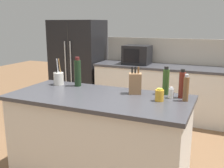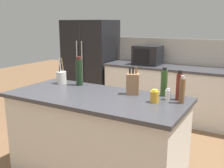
{
  "view_description": "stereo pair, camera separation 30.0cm",
  "coord_description": "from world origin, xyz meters",
  "px_view_note": "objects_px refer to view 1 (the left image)",
  "views": [
    {
      "loc": [
        1.18,
        -2.33,
        1.68
      ],
      "look_at": [
        0.0,
        0.35,
        0.99
      ],
      "focal_mm": 42.0,
      "sensor_mm": 36.0,
      "label": 1
    },
    {
      "loc": [
        1.45,
        -2.19,
        1.68
      ],
      "look_at": [
        0.0,
        0.35,
        0.99
      ],
      "focal_mm": 42.0,
      "sensor_mm": 36.0,
      "label": 2
    }
  ],
  "objects_px": {
    "vinegar_bottle": "(182,84)",
    "pepper_grinder": "(186,89)",
    "knife_block": "(135,83)",
    "salt_shaker": "(171,93)",
    "utensil_crock": "(59,78)",
    "olive_oil_bottle": "(166,81)",
    "microwave": "(137,55)",
    "refrigerator": "(78,63)",
    "honey_jar": "(159,95)",
    "wine_bottle": "(78,72)"
  },
  "relations": [
    {
      "from": "vinegar_bottle",
      "to": "pepper_grinder",
      "type": "relative_size",
      "value": 1.11
    },
    {
      "from": "microwave",
      "to": "wine_bottle",
      "type": "height_order",
      "value": "wine_bottle"
    },
    {
      "from": "olive_oil_bottle",
      "to": "wine_bottle",
      "type": "bearing_deg",
      "value": -177.49
    },
    {
      "from": "knife_block",
      "to": "salt_shaker",
      "type": "bearing_deg",
      "value": -22.36
    },
    {
      "from": "wine_bottle",
      "to": "olive_oil_bottle",
      "type": "xyz_separation_m",
      "value": [
        1.04,
        0.05,
        -0.02
      ]
    },
    {
      "from": "salt_shaker",
      "to": "vinegar_bottle",
      "type": "relative_size",
      "value": 0.39
    },
    {
      "from": "honey_jar",
      "to": "utensil_crock",
      "type": "bearing_deg",
      "value": 172.11
    },
    {
      "from": "honey_jar",
      "to": "vinegar_bottle",
      "type": "bearing_deg",
      "value": 48.2
    },
    {
      "from": "microwave",
      "to": "pepper_grinder",
      "type": "height_order",
      "value": "microwave"
    },
    {
      "from": "refrigerator",
      "to": "knife_block",
      "type": "relative_size",
      "value": 5.96
    },
    {
      "from": "utensil_crock",
      "to": "vinegar_bottle",
      "type": "bearing_deg",
      "value": 0.75
    },
    {
      "from": "pepper_grinder",
      "to": "refrigerator",
      "type": "bearing_deg",
      "value": 139.58
    },
    {
      "from": "microwave",
      "to": "salt_shaker",
      "type": "bearing_deg",
      "value": -62.73
    },
    {
      "from": "salt_shaker",
      "to": "knife_block",
      "type": "bearing_deg",
      "value": 178.0
    },
    {
      "from": "knife_block",
      "to": "utensil_crock",
      "type": "distance_m",
      "value": 0.98
    },
    {
      "from": "refrigerator",
      "to": "salt_shaker",
      "type": "height_order",
      "value": "refrigerator"
    },
    {
      "from": "refrigerator",
      "to": "utensil_crock",
      "type": "bearing_deg",
      "value": -65.2
    },
    {
      "from": "wine_bottle",
      "to": "refrigerator",
      "type": "bearing_deg",
      "value": 120.84
    },
    {
      "from": "refrigerator",
      "to": "microwave",
      "type": "xyz_separation_m",
      "value": [
        1.27,
        -0.05,
        0.25
      ]
    },
    {
      "from": "refrigerator",
      "to": "wine_bottle",
      "type": "relative_size",
      "value": 4.98
    },
    {
      "from": "utensil_crock",
      "to": "pepper_grinder",
      "type": "height_order",
      "value": "utensil_crock"
    },
    {
      "from": "knife_block",
      "to": "olive_oil_bottle",
      "type": "distance_m",
      "value": 0.32
    },
    {
      "from": "utensil_crock",
      "to": "salt_shaker",
      "type": "distance_m",
      "value": 1.37
    },
    {
      "from": "refrigerator",
      "to": "honey_jar",
      "type": "xyz_separation_m",
      "value": [
        2.21,
        -2.18,
        0.13
      ]
    },
    {
      "from": "salt_shaker",
      "to": "pepper_grinder",
      "type": "distance_m",
      "value": 0.17
    },
    {
      "from": "knife_block",
      "to": "honey_jar",
      "type": "bearing_deg",
      "value": -48.0
    },
    {
      "from": "olive_oil_bottle",
      "to": "vinegar_bottle",
      "type": "height_order",
      "value": "olive_oil_bottle"
    },
    {
      "from": "microwave",
      "to": "wine_bottle",
      "type": "distance_m",
      "value": 1.91
    },
    {
      "from": "refrigerator",
      "to": "microwave",
      "type": "distance_m",
      "value": 1.3
    },
    {
      "from": "refrigerator",
      "to": "olive_oil_bottle",
      "type": "relative_size",
      "value": 5.81
    },
    {
      "from": "honey_jar",
      "to": "wine_bottle",
      "type": "bearing_deg",
      "value": 168.17
    },
    {
      "from": "knife_block",
      "to": "salt_shaker",
      "type": "xyz_separation_m",
      "value": [
        0.39,
        -0.01,
        -0.06
      ]
    },
    {
      "from": "refrigerator",
      "to": "vinegar_bottle",
      "type": "xyz_separation_m",
      "value": [
        2.39,
        -1.98,
        0.21
      ]
    },
    {
      "from": "knife_block",
      "to": "honey_jar",
      "type": "relative_size",
      "value": 2.33
    },
    {
      "from": "honey_jar",
      "to": "salt_shaker",
      "type": "relative_size",
      "value": 1.1
    },
    {
      "from": "pepper_grinder",
      "to": "vinegar_bottle",
      "type": "bearing_deg",
      "value": 118.93
    },
    {
      "from": "microwave",
      "to": "olive_oil_bottle",
      "type": "height_order",
      "value": "microwave"
    },
    {
      "from": "knife_block",
      "to": "salt_shaker",
      "type": "distance_m",
      "value": 0.39
    },
    {
      "from": "utensil_crock",
      "to": "wine_bottle",
      "type": "bearing_deg",
      "value": 9.09
    },
    {
      "from": "knife_block",
      "to": "wine_bottle",
      "type": "xyz_separation_m",
      "value": [
        -0.74,
        0.06,
        0.05
      ]
    },
    {
      "from": "wine_bottle",
      "to": "microwave",
      "type": "bearing_deg",
      "value": 86.98
    },
    {
      "from": "refrigerator",
      "to": "olive_oil_bottle",
      "type": "height_order",
      "value": "refrigerator"
    },
    {
      "from": "microwave",
      "to": "honey_jar",
      "type": "height_order",
      "value": "microwave"
    },
    {
      "from": "utensil_crock",
      "to": "olive_oil_bottle",
      "type": "height_order",
      "value": "utensil_crock"
    },
    {
      "from": "olive_oil_bottle",
      "to": "honey_jar",
      "type": "bearing_deg",
      "value": -90.02
    },
    {
      "from": "microwave",
      "to": "knife_block",
      "type": "xyz_separation_m",
      "value": [
        0.64,
        -1.97,
        -0.06
      ]
    },
    {
      "from": "refrigerator",
      "to": "utensil_crock",
      "type": "xyz_separation_m",
      "value": [
        0.92,
        -2.0,
        0.16
      ]
    },
    {
      "from": "wine_bottle",
      "to": "pepper_grinder",
      "type": "relative_size",
      "value": 1.32
    },
    {
      "from": "utensil_crock",
      "to": "refrigerator",
      "type": "bearing_deg",
      "value": 114.8
    },
    {
      "from": "pepper_grinder",
      "to": "olive_oil_bottle",
      "type": "bearing_deg",
      "value": 144.63
    }
  ]
}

